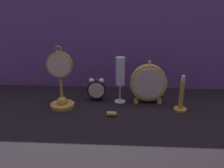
# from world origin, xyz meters

# --- Properties ---
(ground_plane) EXTENTS (4.00, 4.00, 0.00)m
(ground_plane) POSITION_xyz_m (0.00, 0.00, 0.00)
(ground_plane) COLOR black
(fabric_backdrop_drape) EXTENTS (1.51, 0.01, 0.64)m
(fabric_backdrop_drape) POSITION_xyz_m (0.00, 0.33, 0.32)
(fabric_backdrop_drape) COLOR #6B478E
(fabric_backdrop_drape) RESTS_ON ground_plane
(pocket_watch_on_stand) EXTENTS (0.12, 0.11, 0.30)m
(pocket_watch_on_stand) POSITION_xyz_m (-0.24, 0.03, 0.11)
(pocket_watch_on_stand) COLOR gold
(pocket_watch_on_stand) RESTS_ON ground_plane
(alarm_clock_twin_bell) EXTENTS (0.10, 0.03, 0.12)m
(alarm_clock_twin_bell) POSITION_xyz_m (-0.08, 0.12, 0.07)
(alarm_clock_twin_bell) COLOR black
(alarm_clock_twin_bell) RESTS_ON ground_plane
(mantel_clock_silver) EXTENTS (0.18, 0.04, 0.21)m
(mantel_clock_silver) POSITION_xyz_m (0.18, 0.11, 0.11)
(mantel_clock_silver) COLOR gold
(mantel_clock_silver) RESTS_ON ground_plane
(champagne_flute) EXTENTS (0.06, 0.06, 0.23)m
(champagne_flute) POSITION_xyz_m (0.04, 0.11, 0.14)
(champagne_flute) COLOR silver
(champagne_flute) RESTS_ON ground_plane
(brass_candlestick) EXTENTS (0.06, 0.06, 0.17)m
(brass_candlestick) POSITION_xyz_m (0.32, 0.03, 0.06)
(brass_candlestick) COLOR gold
(brass_candlestick) RESTS_ON ground_plane
(wine_cork) EXTENTS (0.04, 0.02, 0.02)m
(wine_cork) POSITION_xyz_m (0.01, -0.05, 0.01)
(wine_cork) COLOR tan
(wine_cork) RESTS_ON ground_plane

